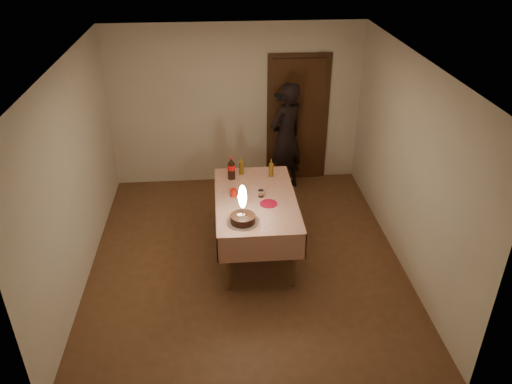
% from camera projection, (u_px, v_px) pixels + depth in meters
% --- Properties ---
extents(ground, '(4.00, 4.50, 0.01)m').
position_uv_depth(ground, '(246.00, 257.00, 6.61)').
color(ground, brown).
rests_on(ground, ground).
extents(room_shell, '(4.04, 4.54, 2.62)m').
position_uv_depth(room_shell, '(247.00, 140.00, 5.87)').
color(room_shell, beige).
rests_on(room_shell, ground).
extents(dining_table, '(1.02, 1.72, 0.84)m').
position_uv_depth(dining_table, '(256.00, 205.00, 6.37)').
color(dining_table, brown).
rests_on(dining_table, ground).
extents(birthday_cake, '(0.37, 0.37, 0.49)m').
position_uv_depth(birthday_cake, '(243.00, 214.00, 5.76)').
color(birthday_cake, white).
rests_on(birthday_cake, dining_table).
extents(red_plate, '(0.22, 0.22, 0.01)m').
position_uv_depth(red_plate, '(269.00, 204.00, 6.18)').
color(red_plate, '#A90B26').
rests_on(red_plate, dining_table).
extents(red_cup, '(0.08, 0.08, 0.10)m').
position_uv_depth(red_cup, '(233.00, 193.00, 6.32)').
color(red_cup, '#B1190C').
rests_on(red_cup, dining_table).
extents(clear_cup, '(0.07, 0.07, 0.09)m').
position_uv_depth(clear_cup, '(261.00, 193.00, 6.32)').
color(clear_cup, white).
rests_on(clear_cup, dining_table).
extents(napkin_stack, '(0.15, 0.15, 0.02)m').
position_uv_depth(napkin_stack, '(240.00, 194.00, 6.37)').
color(napkin_stack, red).
rests_on(napkin_stack, dining_table).
extents(cola_bottle, '(0.10, 0.10, 0.32)m').
position_uv_depth(cola_bottle, '(231.00, 168.00, 6.69)').
color(cola_bottle, black).
rests_on(cola_bottle, dining_table).
extents(amber_bottle_left, '(0.06, 0.06, 0.25)m').
position_uv_depth(amber_bottle_left, '(241.00, 166.00, 6.83)').
color(amber_bottle_left, '#5B410F').
rests_on(amber_bottle_left, dining_table).
extents(amber_bottle_right, '(0.06, 0.06, 0.25)m').
position_uv_depth(amber_bottle_right, '(271.00, 168.00, 6.77)').
color(amber_bottle_right, '#5B410F').
rests_on(amber_bottle_right, dining_table).
extents(photographer, '(0.78, 0.74, 1.79)m').
position_uv_depth(photographer, '(286.00, 138.00, 7.83)').
color(photographer, black).
rests_on(photographer, ground).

